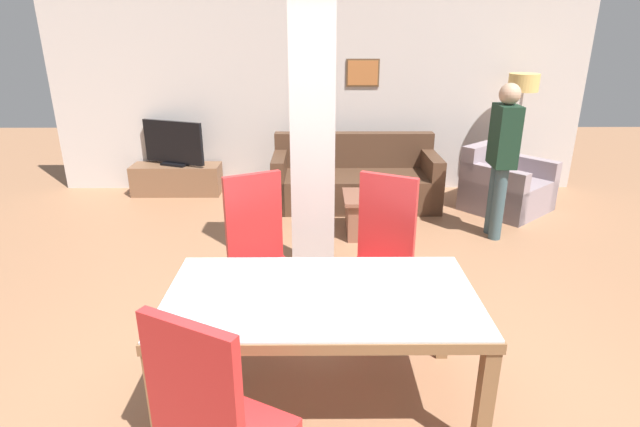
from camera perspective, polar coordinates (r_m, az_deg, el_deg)
ground_plane at (r=3.31m, az=0.12°, el=-20.39°), size 18.00×18.00×0.00m
back_wall at (r=6.94m, az=-0.19°, el=13.75°), size 7.20×0.09×2.70m
divider_pillar at (r=4.21m, az=-0.85°, el=9.33°), size 0.37×0.30×2.70m
dining_table at (r=2.95m, az=0.12°, el=-11.48°), size 1.79×0.96×0.75m
dining_chair_near_left at (r=2.30m, az=-11.83°, el=-22.72°), size 0.62×0.62×1.17m
dining_chair_far_left at (r=3.75m, az=-6.85°, el=-4.22°), size 0.62×0.62×1.17m
dining_chair_far_right at (r=3.72m, az=6.93°, el=-4.40°), size 0.62×0.62×1.17m
sofa at (r=6.47m, az=3.99°, el=3.64°), size 2.08×0.89×0.88m
armchair at (r=6.67m, az=20.36°, el=2.81°), size 1.24×1.24×0.81m
coffee_table at (r=5.52m, az=5.97°, el=-0.10°), size 0.64×0.59×0.45m
bottle at (r=5.36m, az=7.85°, el=2.62°), size 0.07×0.07×0.22m
tv_stand at (r=7.16m, az=-16.02°, el=3.79°), size 1.19×0.40×0.41m
tv_screen at (r=7.04m, az=-16.41°, el=7.64°), size 0.86×0.38×0.60m
floor_lamp at (r=7.02m, az=22.10°, el=12.57°), size 0.38×0.38×1.62m
standing_person at (r=5.58m, az=20.13°, el=6.66°), size 0.23×0.39×1.65m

